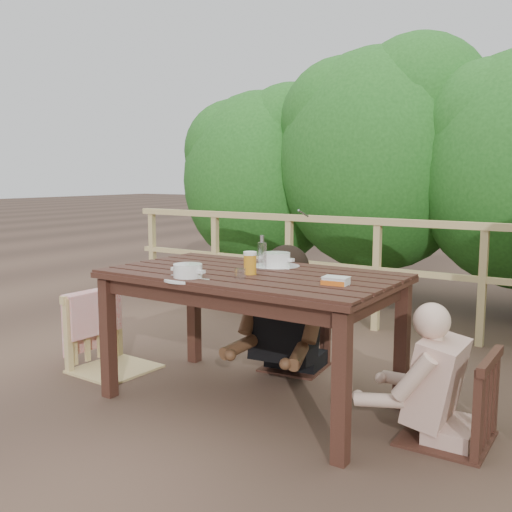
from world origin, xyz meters
The scene contains 15 objects.
ground centered at (0.00, 0.00, 0.00)m, with size 60.00×60.00×0.00m, color brown.
table centered at (0.00, 0.00, 0.40)m, with size 1.72×0.97×0.79m, color #311A13.
chair_left centered at (-1.14, -0.05, 0.52)m, with size 0.52×0.52×1.04m, color tan.
chair_far centered at (-0.09, 0.70, 0.43)m, with size 0.43×0.43×0.85m, color #311A13.
chair_right centered at (1.15, 0.13, 0.46)m, with size 0.46×0.46×0.93m, color #311A13.
woman centered at (-0.09, 0.72, 0.69)m, with size 0.56×0.69×1.38m, color black, non-canonical shape.
diner_right centered at (1.18, 0.13, 0.59)m, with size 0.48×0.59×1.19m, color tan, non-canonical shape.
railing centered at (0.00, 2.00, 0.51)m, with size 5.60×0.10×1.01m, color tan.
hedge_row centered at (0.40, 3.20, 1.90)m, with size 6.60×1.60×3.80m, color #1E5219, non-canonical shape.
soup_near centered at (-0.19, -0.36, 0.84)m, with size 0.28×0.28×0.09m, color white.
soup_far centered at (0.00, 0.28, 0.84)m, with size 0.30×0.30×0.10m, color white.
beer_glass centered at (0.04, -0.08, 0.87)m, with size 0.08×0.08×0.15m, color gold.
bottle centered at (0.01, 0.11, 0.91)m, with size 0.05×0.05×0.23m, color silver.
tumbler centered at (0.08, -0.23, 0.83)m, with size 0.06×0.06×0.07m, color silver.
butter_tub centered at (0.60, -0.10, 0.82)m, with size 0.14×0.10×0.06m, color silver.
Camera 1 is at (1.91, -2.85, 1.38)m, focal length 40.89 mm.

